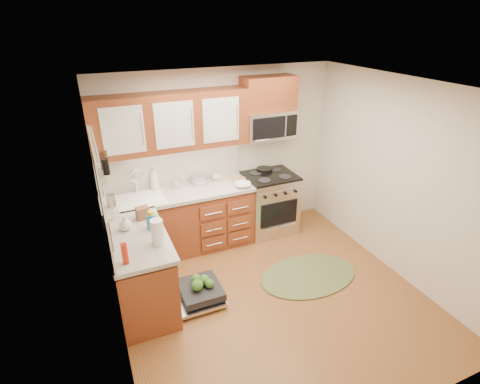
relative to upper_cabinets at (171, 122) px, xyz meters
name	(u,v)px	position (x,y,z in m)	size (l,w,h in m)	color
floor	(272,296)	(0.73, -1.57, -1.88)	(3.50, 3.50, 0.00)	brown
ceiling	(282,89)	(0.73, -1.57, 0.62)	(3.50, 3.50, 0.00)	white
wall_back	(220,156)	(0.73, 0.18, -0.62)	(3.50, 0.04, 2.50)	beige
wall_front	(395,313)	(0.73, -3.33, -0.62)	(3.50, 0.04, 2.50)	beige
wall_left	(108,241)	(-1.02, -1.57, -0.62)	(0.04, 3.50, 2.50)	beige
wall_right	(400,181)	(2.48, -1.57, -0.62)	(0.04, 3.50, 2.50)	beige
base_cabinet_back	(181,223)	(0.00, -0.12, -1.45)	(2.05, 0.60, 0.85)	maroon
base_cabinet_left	(141,273)	(-0.72, -1.05, -1.45)	(0.60, 1.25, 0.85)	maroon
countertop_back	(179,194)	(0.00, -0.14, -0.97)	(2.07, 0.64, 0.05)	#BCB7AC
countertop_left	(137,238)	(-0.71, -1.05, -0.97)	(0.64, 1.27, 0.05)	#BCB7AC
backsplash_back	(172,166)	(0.00, 0.16, -0.67)	(2.05, 0.02, 0.57)	beige
backsplash_left	(105,219)	(-1.01, -1.05, -0.67)	(0.02, 1.25, 0.57)	beige
upper_cabinets	(171,122)	(0.00, 0.00, 0.00)	(2.05, 0.35, 0.75)	maroon
cabinet_over_mw	(268,93)	(1.41, 0.00, 0.26)	(0.76, 0.35, 0.47)	maroon
range	(269,203)	(1.41, -0.15, -1.40)	(0.76, 0.64, 0.95)	silver
microwave	(268,124)	(1.41, -0.02, -0.18)	(0.76, 0.38, 0.40)	silver
sink	(142,208)	(-0.52, -0.16, -1.07)	(0.62, 0.50, 0.26)	white
dishwasher	(197,293)	(-0.13, -1.27, -1.77)	(0.70, 0.60, 0.20)	silver
window	(100,190)	(-1.01, -1.07, -0.32)	(0.03, 1.05, 1.05)	white
window_blind	(97,159)	(-0.98, -1.07, 0.00)	(0.02, 0.96, 0.40)	white
shelf_upper	(101,174)	(-0.99, -1.92, 0.17)	(0.04, 0.40, 0.03)	white
shelf_lower	(107,209)	(-0.99, -1.92, -0.12)	(0.04, 0.40, 0.03)	white
rug	(308,275)	(1.35, -1.42, -1.86)	(1.34, 0.87, 0.02)	#616A3D
skillet	(264,169)	(1.40, 0.03, -0.90)	(0.24, 0.24, 0.05)	black
stock_pot	(199,179)	(0.35, 0.03, -0.88)	(0.22, 0.22, 0.13)	silver
cutting_board	(237,179)	(0.91, -0.06, -0.94)	(0.25, 0.16, 0.02)	#AD824F
canister	(177,184)	(0.01, -0.02, -0.87)	(0.10, 0.10, 0.15)	silver
paper_towel_roll	(157,232)	(-0.53, -1.30, -0.81)	(0.13, 0.13, 0.29)	white
mustard_bottle	(152,220)	(-0.52, -0.96, -0.84)	(0.07, 0.07, 0.22)	gold
red_bottle	(125,254)	(-0.90, -1.52, -0.84)	(0.06, 0.06, 0.23)	#AF1E0E
wooden_box	(143,213)	(-0.58, -0.68, -0.88)	(0.15, 0.11, 0.15)	brown
blue_carton	(152,222)	(-0.52, -0.97, -0.86)	(0.11, 0.07, 0.18)	teal
bowl_a	(243,185)	(0.88, -0.32, -0.92)	(0.23, 0.23, 0.06)	#999999
bowl_b	(200,181)	(0.35, 0.03, -0.91)	(0.24, 0.24, 0.08)	#999999
cup	(216,177)	(0.62, 0.06, -0.90)	(0.13, 0.13, 0.10)	#999999
soap_bottle_a	(154,178)	(-0.27, 0.10, -0.79)	(0.13, 0.13, 0.33)	#999999
soap_bottle_b	(114,210)	(-0.89, -0.52, -0.85)	(0.09, 0.09, 0.19)	#999999
soap_bottle_c	(125,223)	(-0.81, -0.87, -0.86)	(0.14, 0.14, 0.17)	#999999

